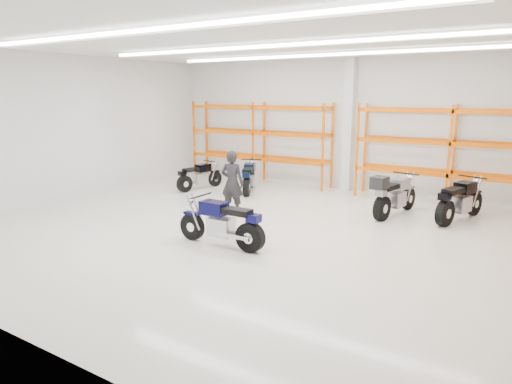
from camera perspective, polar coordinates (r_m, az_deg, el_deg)
The scene contains 11 objects.
ground at distance 11.23m, azimuth 0.32°, elevation -4.93°, with size 14.00×14.00×0.00m, color beige.
room_shell at distance 10.75m, azimuth 0.42°, elevation 12.06°, with size 14.02×12.02×4.51m.
motorcycle_main at distance 10.02m, azimuth -4.04°, elevation -4.03°, with size 2.23×0.74×1.10m.
motorcycle_back_a at distance 16.10m, azimuth -7.26°, elevation 1.89°, with size 0.75×1.95×0.96m.
motorcycle_back_b at distance 15.53m, azimuth -0.90°, elevation 1.78°, with size 1.11×2.00×1.06m.
motorcycle_back_c at distance 13.00m, azimuth 16.72°, elevation -0.42°, with size 0.87×2.36×1.22m.
motorcycle_back_d at distance 13.11m, azimuth 24.02°, elevation -1.10°, with size 1.02×2.25×1.13m.
standing_man at distance 12.61m, azimuth -3.00°, elevation 1.16°, with size 0.65×0.43×1.79m, color black.
structural_column at distance 16.01m, azimuth 11.50°, elevation 8.18°, with size 0.32×0.32×4.50m, color white.
pallet_racking_back_left at distance 17.25m, azimuth 0.33°, elevation 7.15°, with size 5.67×0.87×3.00m.
pallet_racking_back_right at distance 14.85m, azimuth 23.33°, elevation 5.33°, with size 5.67×0.87×3.00m.
Camera 1 is at (5.66, -9.12, 3.32)m, focal length 32.00 mm.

